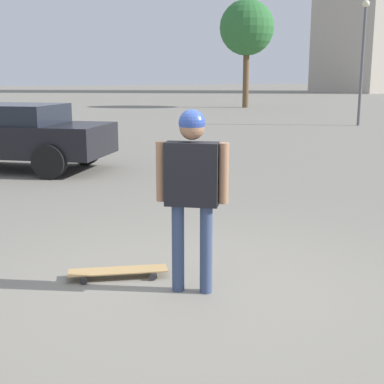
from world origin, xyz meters
The scene contains 6 objects.
ground_plane centered at (0.00, 0.00, 0.00)m, with size 220.00×220.00×0.00m, color gray.
person centered at (0.00, 0.00, 1.07)m, with size 0.46×0.52×1.69m.
skateboard centered at (0.67, 0.46, 0.07)m, with size 0.56×0.99×0.08m.
car_parked_near centered at (7.74, -0.14, 0.75)m, with size 4.13×4.27×1.39m.
tree_distant centered at (24.15, -18.40, 4.92)m, with size 3.42×3.42×6.67m.
lamp_post centered at (11.36, -14.71, 2.92)m, with size 0.28×0.28×4.89m.
Camera 1 is at (-4.03, 2.40, 1.97)m, focal length 50.00 mm.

